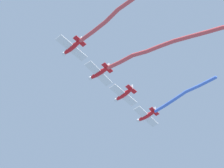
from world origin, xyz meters
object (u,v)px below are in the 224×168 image
at_px(airplane_right_wing, 99,73).
at_px(airplane_slot, 72,48).
at_px(airplane_lead, 146,116).
at_px(airplane_left_wing, 124,95).

distance_m(airplane_right_wing, airplane_slot, 7.79).
bearing_deg(airplane_slot, airplane_lead, -87.52).
bearing_deg(airplane_slot, airplane_left_wing, -87.52).
bearing_deg(airplane_right_wing, airplane_left_wing, -93.02).
distance_m(airplane_lead, airplane_left_wing, 7.79).
relative_size(airplane_lead, airplane_right_wing, 0.99).
xyz_separation_m(airplane_left_wing, airplane_right_wing, (4.08, 6.66, -0.30)).
bearing_deg(airplane_lead, airplane_right_wing, 89.42).
height_order(airplane_left_wing, airplane_right_wing, airplane_left_wing).
xyz_separation_m(airplane_lead, airplane_right_wing, (8.15, 13.30, 0.00)).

